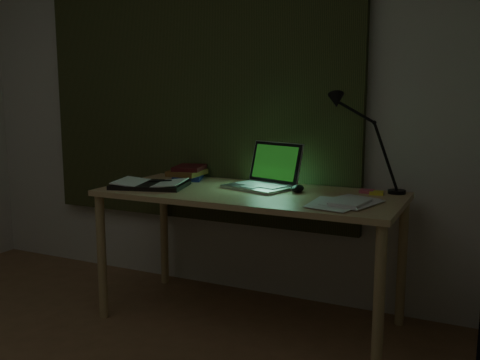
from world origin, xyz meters
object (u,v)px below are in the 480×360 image
Objects in this scene: loose_papers at (341,201)px; open_textbook at (150,184)px; desk at (249,257)px; desk_lamp at (399,146)px; laptop at (258,166)px; book_stack at (188,172)px.

open_textbook is at bearing -178.72° from loose_papers.
desk_lamp is at bearing 21.25° from desk.
desk is at bearing 170.23° from loose_papers.
desk is 0.70m from open_textbook.
laptop is at bearing -159.89° from desk_lamp.
book_stack is at bearing 163.37° from loose_papers.
laptop is at bearing 5.78° from open_textbook.
loose_papers is at bearing -2.34° from laptop.
desk_lamp is (1.30, 0.40, 0.24)m from open_textbook.
desk is at bearing -23.11° from book_stack.
desk_lamp reaches higher than laptop.
open_textbook is (-0.57, -0.22, -0.11)m from laptop.
loose_papers is (0.52, -0.19, -0.12)m from laptop.
laptop is 0.62m from open_textbook.
book_stack is 1.10m from loose_papers.
book_stack is (0.04, 0.34, 0.03)m from open_textbook.
open_textbook is at bearing -141.51° from laptop.
desk_lamp reaches higher than loose_papers.
laptop is 0.79× the size of desk_lamp.
book_stack reaches higher than desk.
desk_lamp reaches higher than book_stack.
desk is 0.70m from book_stack.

